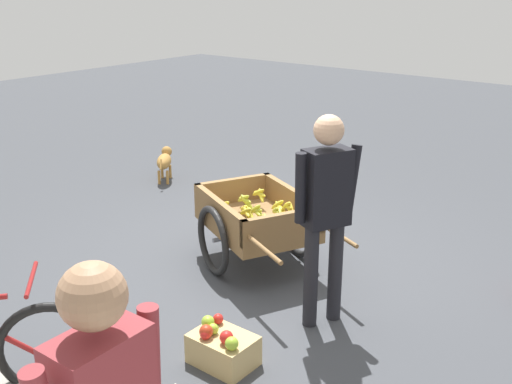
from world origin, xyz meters
The scene contains 5 objects.
ground_plane centered at (0.00, 0.00, 0.00)m, with size 24.00×24.00×0.00m, color #3D3F44.
fruit_cart centered at (0.09, -0.13, 0.44)m, with size 1.82×1.39×0.71m.
vendor_person centered at (-0.95, 0.36, 0.99)m, with size 0.33×0.53×1.65m.
dog centered at (2.62, -1.37, 0.27)m, with size 0.45×0.55×0.40m.
apple_crate centered at (-0.71, 1.27, 0.13)m, with size 0.44×0.32×0.32m.
Camera 1 is at (-3.20, 4.02, 2.57)m, focal length 43.50 mm.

